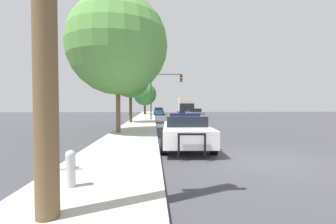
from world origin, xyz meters
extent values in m
plane|color=#3D3D42|center=(0.00, 0.00, 0.00)|extent=(110.00, 110.00, 0.00)
cube|color=#BCB7AD|center=(-5.10, 0.00, 0.07)|extent=(3.00, 110.00, 0.13)
cube|color=white|center=(-2.40, 2.58, 0.66)|extent=(2.24, 5.13, 0.64)
cube|color=black|center=(-2.38, 2.83, 1.19)|extent=(1.82, 2.71, 0.43)
cylinder|color=black|center=(-1.55, 0.96, 0.34)|extent=(0.28, 0.68, 0.67)
cylinder|color=black|center=(-3.44, 1.08, 0.34)|extent=(0.28, 0.68, 0.67)
cylinder|color=black|center=(-1.36, 4.07, 0.34)|extent=(0.28, 0.68, 0.67)
cylinder|color=black|center=(-3.25, 4.19, 0.34)|extent=(0.28, 0.68, 0.67)
cylinder|color=black|center=(-2.13, -0.08, 0.57)|extent=(0.07, 0.07, 0.76)
cylinder|color=black|center=(-3.00, -0.02, 0.57)|extent=(0.07, 0.07, 0.76)
cylinder|color=black|center=(-2.56, -0.05, 0.91)|extent=(0.92, 0.13, 0.07)
cube|color=navy|center=(-2.38, 2.83, 1.46)|extent=(1.40, 0.29, 0.09)
cube|color=navy|center=(-1.43, 2.52, 0.69)|extent=(0.23, 3.61, 0.18)
cylinder|color=#B7BCC1|center=(-5.59, -2.50, 0.46)|extent=(0.20, 0.20, 0.65)
sphere|color=#B7BCC1|center=(-5.59, -2.50, 0.81)|extent=(0.21, 0.21, 0.21)
cylinder|color=#B7BCC1|center=(-5.76, -2.50, 0.52)|extent=(0.14, 0.08, 0.08)
cylinder|color=#B7BCC1|center=(-5.42, -2.50, 0.52)|extent=(0.14, 0.08, 0.08)
cylinder|color=#424247|center=(-4.12, 19.85, 2.96)|extent=(0.16, 0.16, 5.65)
cylinder|color=#424247|center=(-2.28, 19.85, 5.63)|extent=(3.67, 0.11, 0.11)
cube|color=black|center=(-0.44, 19.85, 5.18)|extent=(0.30, 0.24, 0.90)
sphere|color=red|center=(-0.44, 19.72, 5.48)|extent=(0.20, 0.20, 0.20)
sphere|color=orange|center=(-0.44, 19.72, 5.18)|extent=(0.20, 0.20, 0.20)
sphere|color=green|center=(-0.44, 19.72, 4.88)|extent=(0.20, 0.20, 0.20)
cube|color=navy|center=(-2.75, 36.28, 0.65)|extent=(1.92, 4.30, 0.64)
cube|color=black|center=(-2.76, 36.07, 1.20)|extent=(1.60, 2.26, 0.48)
cylinder|color=black|center=(-3.57, 37.63, 0.33)|extent=(0.26, 0.67, 0.66)
cylinder|color=black|center=(-1.84, 37.57, 0.33)|extent=(0.26, 0.67, 0.66)
cylinder|color=black|center=(-3.66, 35.00, 0.33)|extent=(0.26, 0.67, 0.66)
cylinder|color=black|center=(-1.93, 34.94, 0.33)|extent=(0.26, 0.67, 0.66)
cube|color=slate|center=(1.94, 23.69, 0.64)|extent=(2.08, 4.26, 0.63)
cube|color=black|center=(1.92, 23.89, 1.19)|extent=(1.67, 2.26, 0.47)
cylinder|color=black|center=(2.89, 22.48, 0.32)|extent=(0.29, 0.66, 0.64)
cylinder|color=black|center=(1.19, 22.34, 0.32)|extent=(0.29, 0.66, 0.64)
cylinder|color=black|center=(2.69, 25.03, 0.32)|extent=(0.29, 0.66, 0.64)
cylinder|color=black|center=(0.98, 24.89, 0.32)|extent=(0.29, 0.66, 0.64)
cube|color=black|center=(1.48, 28.16, 1.31)|extent=(2.36, 2.16, 1.71)
cube|color=beige|center=(1.73, 31.76, 1.82)|extent=(2.57, 5.33, 2.74)
cylinder|color=black|center=(2.59, 28.29, 0.45)|extent=(0.34, 0.92, 0.91)
cylinder|color=black|center=(0.41, 28.43, 0.45)|extent=(0.34, 0.92, 0.91)
cylinder|color=black|center=(2.88, 32.65, 0.45)|extent=(0.34, 0.92, 0.91)
cylinder|color=black|center=(0.70, 32.80, 0.45)|extent=(0.34, 0.92, 0.91)
cylinder|color=brown|center=(-6.07, 7.11, 2.04)|extent=(0.28, 0.28, 3.82)
sphere|color=#5B9947|center=(-6.07, 7.11, 5.68)|extent=(6.30, 6.30, 6.30)
cylinder|color=#4C3823|center=(-6.16, 15.92, 1.82)|extent=(0.29, 0.29, 3.39)
sphere|color=#387A33|center=(-6.16, 15.92, 4.59)|extent=(3.89, 3.89, 3.89)
cylinder|color=#4C3823|center=(-5.50, 37.23, 1.50)|extent=(0.41, 0.41, 2.73)
sphere|color=#387A33|center=(-5.50, 37.23, 4.11)|extent=(4.54, 4.54, 4.54)
camera|label=1|loc=(-3.83, -7.36, 1.87)|focal=24.00mm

